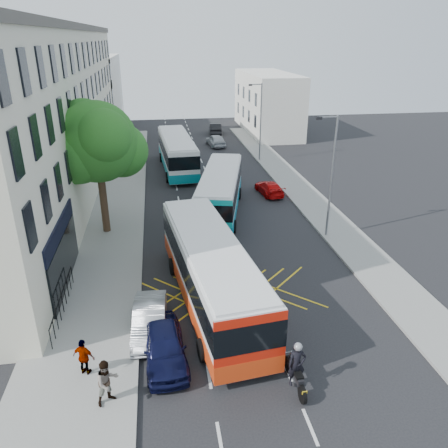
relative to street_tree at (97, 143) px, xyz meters
name	(u,v)px	position (x,y,z in m)	size (l,w,h in m)	color
ground	(286,368)	(8.51, -14.97, -6.29)	(120.00, 120.00, 0.00)	black
pavement_left	(107,231)	(0.01, 0.03, -6.22)	(5.00, 70.00, 0.15)	gray
pavement_right	(327,218)	(16.01, 0.03, -6.22)	(3.00, 70.00, 0.15)	gray
terrace_main	(40,114)	(-5.49, 9.52, 0.46)	(8.30, 45.00, 13.50)	beige
terrace_far	(90,93)	(-5.49, 40.03, -1.29)	(8.00, 20.00, 10.00)	silver
building_right	(267,103)	(19.51, 33.03, -2.29)	(6.00, 18.00, 8.00)	silver
street_tree	(97,143)	(0.00, 0.00, 0.00)	(6.30, 5.70, 8.80)	#382619
lamp_near	(331,171)	(14.71, -2.97, -1.68)	(1.45, 0.15, 8.00)	slate
lamp_far	(260,118)	(14.71, 17.03, -1.68)	(1.45, 0.15, 8.00)	slate
railings	(62,302)	(-1.19, -9.67, -5.57)	(0.08, 5.60, 1.14)	black
bus_near	(211,271)	(6.07, -9.71, -4.46)	(4.30, 12.61, 3.48)	silver
bus_mid	(220,191)	(8.36, 2.64, -4.60)	(5.28, 11.76, 3.22)	silver
bus_far	(177,152)	(5.74, 14.91, -4.48)	(3.55, 12.36, 3.44)	silver
motorbike	(296,366)	(8.55, -16.02, -5.31)	(0.70, 2.35, 2.09)	black
parked_car_blue	(165,346)	(3.61, -13.72, -5.57)	(1.72, 4.27, 1.45)	black
parked_car_silver	(150,320)	(2.99, -11.71, -5.61)	(1.45, 4.15, 1.37)	#ACAEB4
red_hatchback	(269,188)	(13.13, 6.13, -5.72)	(1.60, 3.94, 1.14)	#C40808
distant_car_grey	(179,135)	(6.71, 28.87, -5.56)	(2.44, 5.30, 1.47)	#3D3E44
distant_car_silver	(216,140)	(11.02, 24.67, -5.55)	(1.74, 4.34, 1.48)	#ACAFB4
distant_car_dark	(215,129)	(11.99, 32.15, -5.56)	(1.56, 4.47, 1.47)	black
pedestrian_near	(107,382)	(1.51, -15.85, -5.23)	(0.89, 0.69, 1.82)	gray
pedestrian_far	(84,357)	(0.46, -14.19, -5.34)	(0.94, 0.39, 1.60)	gray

